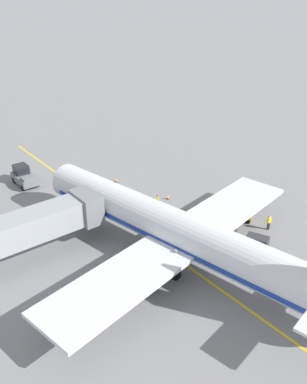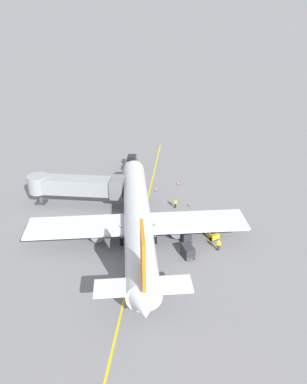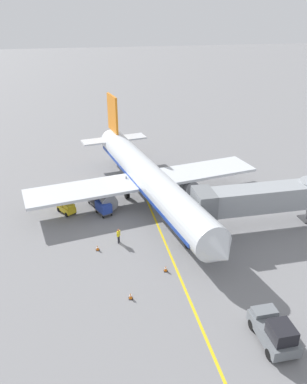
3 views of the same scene
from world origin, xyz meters
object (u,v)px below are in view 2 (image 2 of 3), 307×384
Objects in this scene: parked_airliner at (137,218)px; safety_cone_nose_right at (178,183)px; baggage_cart_second_in_train at (185,235)px; ground_crew_loader at (219,244)px; safety_cone_nose_left at (190,204)px; baggage_tug_lead at (211,232)px; ground_crew_wing_walker at (175,203)px; jet_bridge at (76,186)px; safety_cone_wing_tip at (156,190)px; pushback_tractor at (131,163)px; baggage_cart_front at (180,225)px; baggage_cart_third_in_train at (188,250)px.

parked_airliner reaches higher than safety_cone_nose_right.
ground_crew_loader reaches higher than baggage_cart_second_in_train.
parked_airliner is 12.51m from safety_cone_nose_left.
ground_crew_loader is 2.86× the size of safety_cone_nose_left.
baggage_tug_lead is 1.63× the size of ground_crew_wing_walker.
jet_bridge reaches higher than ground_crew_wing_walker.
jet_bridge is at bearing -154.13° from safety_cone_wing_tip.
baggage_cart_second_in_train reaches higher than safety_cone_nose_left.
pushback_tractor is 2.61× the size of ground_crew_wing_walker.
ground_crew_wing_walker and ground_crew_loader have the same top height.
parked_airliner is at bearing -158.30° from baggage_cart_front.
safety_cone_wing_tip is at bearing -141.47° from safety_cone_nose_right.
baggage_tug_lead is 3.83m from baggage_cart_second_in_train.
safety_cone_nose_left is (11.88, -14.75, -0.81)m from pushback_tractor.
parked_airliner is 63.07× the size of safety_cone_wing_tip.
baggage_cart_second_in_train is at bearing 96.77° from baggage_cart_third_in_train.
ground_crew_loader is at bearing -59.26° from safety_cone_wing_tip.
parked_airliner is 10.60m from baggage_tug_lead.
baggage_cart_front is (10.53, -22.18, -0.15)m from pushback_tractor.
safety_cone_nose_right is at bearing 74.07° from parked_airliner.
safety_cone_nose_left is 7.73m from safety_cone_wing_tip.
baggage_cart_second_in_train is 3.65m from baggage_cart_third_in_train.
pushback_tractor is at bearing 67.52° from jet_bridge.
pushback_tractor is 1.50× the size of baggage_cart_third_in_train.
baggage_cart_front is at bearing 100.89° from baggage_cart_third_in_train.
pushback_tractor reaches higher than baggage_cart_second_in_train.
safety_cone_nose_left is (0.16, 13.57, -0.66)m from baggage_cart_third_in_train.
baggage_tug_lead reaches higher than safety_cone_nose_left.
baggage_tug_lead is at bearing 105.38° from ground_crew_loader.
safety_cone_wing_tip is (-6.04, 4.82, 0.00)m from safety_cone_nose_left.
baggage_tug_lead is at bearing 19.72° from baggage_cart_second_in_train.
safety_cone_nose_left is at bearing 79.75° from baggage_cart_front.
ground_crew_loader is (15.77, -26.64, -0.15)m from pushback_tractor.
baggage_tug_lead reaches higher than baggage_cart_third_in_train.
ground_crew_wing_walker is at bearing 100.74° from baggage_cart_second_in_train.
pushback_tractor is 27.15m from baggage_cart_second_in_train.
pushback_tractor is 7.47× the size of safety_cone_nose_right.
safety_cone_wing_tip is at bearing 141.41° from safety_cone_nose_left.
safety_cone_nose_right is at bearing 95.45° from baggage_cart_third_in_train.
safety_cone_wing_tip is (-3.73, 5.72, -0.66)m from ground_crew_wing_walker.
jet_bridge is 9.32× the size of ground_crew_wing_walker.
pushback_tractor is 2.61× the size of ground_crew_loader.
safety_cone_nose_right is (-1.62, 17.82, -0.66)m from baggage_cart_second_in_train.
pushback_tractor reaches higher than baggage_tug_lead.
jet_bridge is at bearing -176.25° from safety_cone_nose_left.
baggage_cart_front is 1.74× the size of ground_crew_wing_walker.
safety_cone_wing_tip is at bearing 85.28° from parked_airliner.
ground_crew_wing_walker is 8.79m from safety_cone_nose_right.
pushback_tractor is at bearing 144.56° from safety_cone_nose_right.
parked_airliner is at bearing -105.93° from safety_cone_nose_right.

